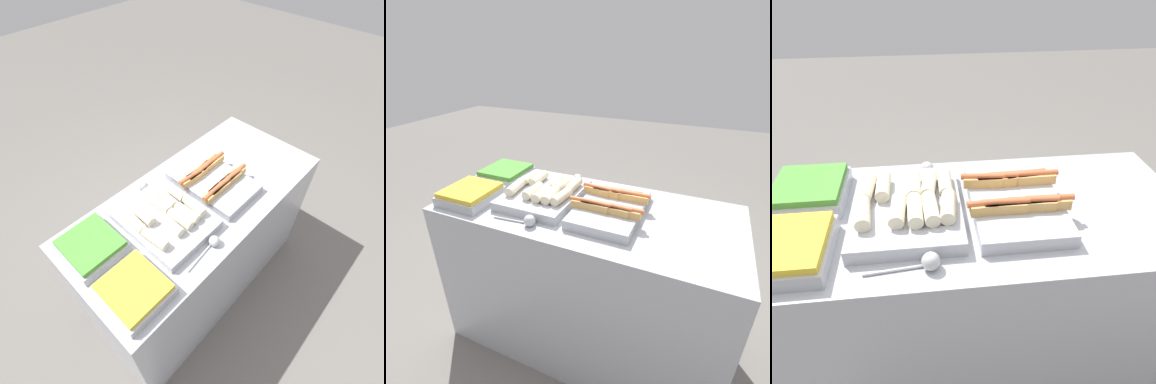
% 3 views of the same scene
% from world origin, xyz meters
% --- Properties ---
extents(ground_plane, '(12.00, 12.00, 0.00)m').
position_xyz_m(ground_plane, '(0.00, 0.00, 0.00)').
color(ground_plane, slate).
extents(counter, '(1.52, 0.70, 0.92)m').
position_xyz_m(counter, '(0.00, 0.00, 0.46)').
color(counter, '#A8AAB2').
rests_on(counter, ground_plane).
extents(tray_hotdogs, '(0.36, 0.47, 0.10)m').
position_xyz_m(tray_hotdogs, '(0.13, -0.00, 0.96)').
color(tray_hotdogs, '#A8AAB2').
rests_on(tray_hotdogs, counter).
extents(tray_wraps, '(0.36, 0.46, 0.10)m').
position_xyz_m(tray_wraps, '(-0.24, 0.00, 0.96)').
color(tray_wraps, '#A8AAB2').
rests_on(tray_wraps, counter).
extents(tray_side_front, '(0.26, 0.28, 0.07)m').
position_xyz_m(tray_side_front, '(-0.59, -0.17, 0.96)').
color(tray_side_front, '#A8AAB2').
rests_on(tray_side_front, counter).
extents(tray_side_back, '(0.26, 0.28, 0.07)m').
position_xyz_m(tray_side_back, '(-0.59, 0.14, 0.96)').
color(tray_side_back, '#A8AAB2').
rests_on(tray_side_back, counter).
extents(serving_spoon_near, '(0.22, 0.06, 0.06)m').
position_xyz_m(serving_spoon_near, '(-0.18, -0.26, 0.95)').
color(serving_spoon_near, '#B2B5BA').
rests_on(serving_spoon_near, counter).
extents(serving_spoon_far, '(0.24, 0.06, 0.06)m').
position_xyz_m(serving_spoon_far, '(-0.18, 0.26, 0.95)').
color(serving_spoon_far, '#B2B5BA').
rests_on(serving_spoon_far, counter).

